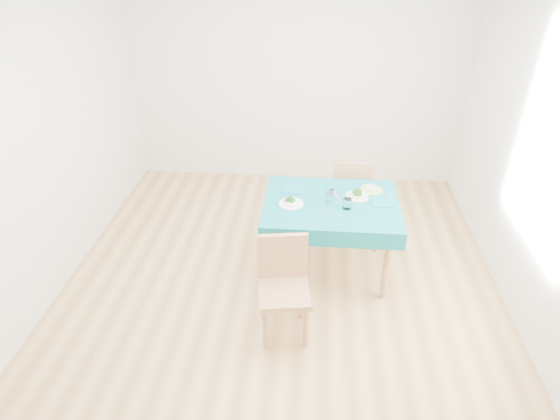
# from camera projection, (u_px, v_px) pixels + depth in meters

# --- Properties ---
(room_shell) EXTENTS (4.02, 4.52, 2.73)m
(room_shell) POSITION_uv_depth(u_px,v_px,m) (280.00, 155.00, 3.60)
(room_shell) COLOR #A17543
(room_shell) RESTS_ON ground
(table) EXTENTS (1.19, 0.91, 0.76)m
(table) POSITION_uv_depth(u_px,v_px,m) (329.00, 237.00, 4.35)
(table) COLOR #095E67
(table) RESTS_ON ground
(chair_near) EXTENTS (0.45, 0.49, 0.98)m
(chair_near) POSITION_uv_depth(u_px,v_px,m) (284.00, 286.00, 3.59)
(chair_near) COLOR #A2744C
(chair_near) RESTS_ON ground
(chair_far) EXTENTS (0.40, 0.43, 0.98)m
(chair_far) POSITION_uv_depth(u_px,v_px,m) (351.00, 186.00, 4.95)
(chair_far) COLOR #A2744C
(chair_far) RESTS_ON ground
(bowl_near) EXTENTS (0.22, 0.22, 0.07)m
(bowl_near) POSITION_uv_depth(u_px,v_px,m) (291.00, 201.00, 4.10)
(bowl_near) COLOR white
(bowl_near) RESTS_ON table
(bowl_far) EXTENTS (0.21, 0.21, 0.06)m
(bowl_far) POSITION_uv_depth(u_px,v_px,m) (357.00, 194.00, 4.21)
(bowl_far) COLOR white
(bowl_far) RESTS_ON table
(fork_near) EXTENTS (0.04, 0.18, 0.00)m
(fork_near) POSITION_uv_depth(u_px,v_px,m) (289.00, 205.00, 4.11)
(fork_near) COLOR silver
(fork_near) RESTS_ON table
(knife_near) EXTENTS (0.04, 0.21, 0.00)m
(knife_near) POSITION_uv_depth(u_px,v_px,m) (325.00, 212.00, 4.00)
(knife_near) COLOR silver
(knife_near) RESTS_ON table
(fork_far) EXTENTS (0.09, 0.20, 0.00)m
(fork_far) POSITION_uv_depth(u_px,v_px,m) (335.00, 194.00, 4.27)
(fork_far) COLOR silver
(fork_far) RESTS_ON table
(knife_far) EXTENTS (0.04, 0.20, 0.00)m
(knife_far) POSITION_uv_depth(u_px,v_px,m) (387.00, 199.00, 4.19)
(knife_far) COLOR silver
(knife_far) RESTS_ON table
(napkin_near) EXTENTS (0.21, 0.15, 0.01)m
(napkin_near) POSITION_uv_depth(u_px,v_px,m) (293.00, 190.00, 4.33)
(napkin_near) COLOR #0D6A72
(napkin_near) RESTS_ON table
(napkin_far) EXTENTS (0.20, 0.15, 0.01)m
(napkin_far) POSITION_uv_depth(u_px,v_px,m) (384.00, 203.00, 4.12)
(napkin_far) COLOR #0D6A72
(napkin_far) RESTS_ON table
(tumbler_center) EXTENTS (0.07, 0.07, 0.09)m
(tumbler_center) POSITION_uv_depth(u_px,v_px,m) (329.00, 197.00, 4.14)
(tumbler_center) COLOR white
(tumbler_center) RESTS_ON table
(tumbler_side) EXTENTS (0.07, 0.07, 0.10)m
(tumbler_side) POSITION_uv_depth(u_px,v_px,m) (347.00, 204.00, 4.03)
(tumbler_side) COLOR white
(tumbler_side) RESTS_ON table
(side_plate) EXTENTS (0.21, 0.21, 0.01)m
(side_plate) POSITION_uv_depth(u_px,v_px,m) (371.00, 190.00, 4.33)
(side_plate) COLOR #96C660
(side_plate) RESTS_ON table
(bread_slice) EXTENTS (0.11, 0.11, 0.01)m
(bread_slice) POSITION_uv_depth(u_px,v_px,m) (372.00, 189.00, 4.32)
(bread_slice) COLOR beige
(bread_slice) RESTS_ON side_plate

